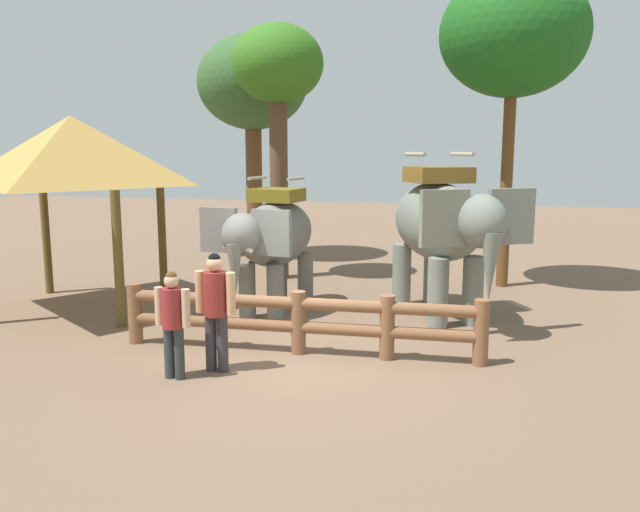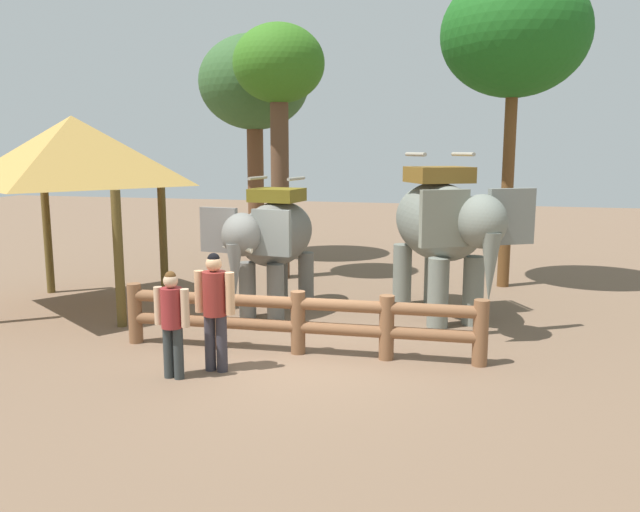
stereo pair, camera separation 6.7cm
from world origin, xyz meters
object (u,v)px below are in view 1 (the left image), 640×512
(log_fence, at_px, (298,318))
(thatched_shelter, at_px, (72,152))
(elephant_near_left, at_px, (273,238))
(tree_far_right, at_px, (513,36))
(tourist_woman_in_black, at_px, (173,317))
(tourist_man_in_blue, at_px, (216,304))
(elephant_center, at_px, (442,226))
(tree_far_left, at_px, (253,86))
(tree_back_center, at_px, (278,75))

(log_fence, height_order, thatched_shelter, thatched_shelter)
(elephant_near_left, xyz_separation_m, tree_far_right, (4.65, 3.86, 4.37))
(elephant_near_left, relative_size, tourist_woman_in_black, 2.04)
(log_fence, height_order, tourist_man_in_blue, tourist_man_in_blue)
(elephant_center, bearing_deg, tree_far_right, 68.98)
(thatched_shelter, bearing_deg, tree_far_right, 27.21)
(log_fence, bearing_deg, elephant_center, 54.12)
(tourist_man_in_blue, height_order, tree_far_left, tree_far_left)
(tourist_woman_in_black, height_order, tree_far_right, tree_far_right)
(elephant_near_left, height_order, thatched_shelter, thatched_shelter)
(tourist_woman_in_black, relative_size, tree_far_left, 0.24)
(elephant_center, relative_size, tourist_woman_in_black, 2.37)
(thatched_shelter, xyz_separation_m, tree_far_right, (8.72, 4.49, 2.66))
(tourist_woman_in_black, relative_size, tree_back_center, 0.25)
(elephant_near_left, xyz_separation_m, thatched_shelter, (-4.08, -0.63, 1.71))
(log_fence, bearing_deg, tourist_woman_in_black, -132.61)
(tree_far_left, relative_size, tree_back_center, 1.04)
(tourist_woman_in_black, bearing_deg, tourist_man_in_blue, 43.13)
(elephant_near_left, relative_size, tree_back_center, 0.51)
(thatched_shelter, relative_size, tree_far_left, 0.65)
(log_fence, xyz_separation_m, tree_far_left, (-3.88, 8.61, 4.59))
(tree_far_right, bearing_deg, tourist_woman_in_black, -121.70)
(log_fence, xyz_separation_m, elephant_near_left, (-1.24, 2.42, 0.97))
(tree_back_center, xyz_separation_m, tree_far_right, (5.62, 0.38, 0.77))
(tourist_woman_in_black, bearing_deg, thatched_shelter, 139.02)
(elephant_center, height_order, thatched_shelter, thatched_shelter)
(log_fence, distance_m, tourist_man_in_blue, 1.55)
(tree_back_center, distance_m, tree_far_right, 5.69)
(tourist_man_in_blue, bearing_deg, elephant_center, 52.71)
(elephant_center, bearing_deg, thatched_shelter, -171.37)
(elephant_near_left, bearing_deg, elephant_center, 8.49)
(tourist_woman_in_black, xyz_separation_m, tree_back_center, (-0.77, 7.47, 4.23))
(elephant_center, relative_size, thatched_shelter, 0.88)
(elephant_center, height_order, tourist_man_in_blue, elephant_center)
(elephant_near_left, bearing_deg, tree_far_right, 39.71)
(elephant_center, bearing_deg, tree_far_left, 136.50)
(tourist_man_in_blue, bearing_deg, tree_far_left, 106.66)
(log_fence, bearing_deg, elephant_near_left, 117.16)
(tree_far_left, bearing_deg, tree_back_center, -58.47)
(elephant_center, relative_size, tree_far_left, 0.57)
(elephant_near_left, distance_m, tourist_man_in_blue, 3.59)
(elephant_center, xyz_separation_m, tourist_woman_in_black, (-3.56, -4.49, -0.91))
(elephant_near_left, relative_size, tree_far_right, 0.44)
(tourist_woman_in_black, height_order, tourist_man_in_blue, tourist_man_in_blue)
(log_fence, relative_size, tree_far_right, 0.82)
(log_fence, height_order, tree_far_left, tree_far_left)
(thatched_shelter, bearing_deg, elephant_center, 8.63)
(tourist_woman_in_black, xyz_separation_m, tree_far_left, (-2.43, 10.18, 4.26))
(log_fence, bearing_deg, tree_far_left, 114.26)
(elephant_center, distance_m, tree_far_left, 8.91)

